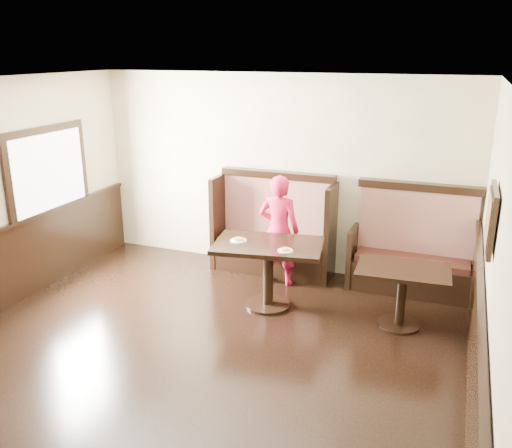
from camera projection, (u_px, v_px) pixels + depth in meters
The scene contains 9 objects.
ground at pixel (158, 397), 5.07m from camera, with size 7.00×7.00×0.00m, color black.
room_shell at pixel (142, 314), 5.21m from camera, with size 7.00×7.00×7.00m.
booth_main at pixel (274, 236), 7.83m from camera, with size 1.75×0.72×1.45m.
booth_neighbor at pixel (413, 256), 7.18m from camera, with size 1.65×0.72×1.45m.
table_main at pixel (268, 258), 6.67m from camera, with size 1.43×1.03×0.84m.
table_neighbor at pixel (402, 283), 6.21m from camera, with size 1.08×0.74×0.72m.
child at pixel (279, 230), 7.31m from camera, with size 0.56×0.37×1.53m, color #CB153F.
pizza_plate_left at pixel (238, 240), 6.70m from camera, with size 0.20×0.20×0.04m.
pizza_plate_right at pixel (285, 250), 6.36m from camera, with size 0.19×0.19×0.03m.
Camera 1 is at (2.41, -3.71, 3.10)m, focal length 38.00 mm.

